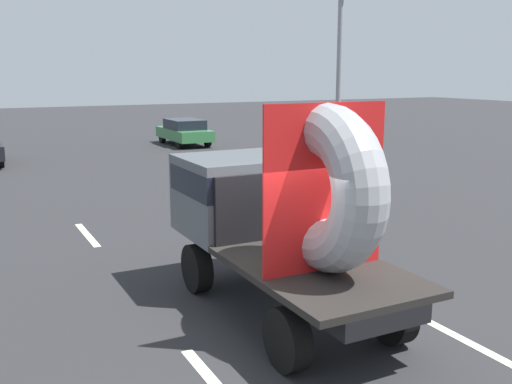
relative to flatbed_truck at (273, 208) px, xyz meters
The scene contains 7 objects.
ground_plane 1.99m from the flatbed_truck, 92.38° to the right, with size 120.00×120.00×0.00m, color #28282B.
flatbed_truck is the anchor object (origin of this frame).
traffic_light 9.72m from the flatbed_truck, 48.90° to the left, with size 0.42×0.36×6.85m.
lane_dash_left_far 6.23m from the flatbed_truck, 107.61° to the left, with size 2.20×0.16×0.01m, color beige.
lane_dash_right_near 3.47m from the flatbed_truck, 53.46° to the right, with size 2.25×0.16×0.01m, color beige.
lane_dash_right_far 6.26m from the flatbed_truck, 72.48° to the left, with size 2.28×0.16×0.01m, color beige.
oncoming_car 21.89m from the flatbed_truck, 73.30° to the left, with size 1.75×4.09×1.34m.
Camera 1 is at (-4.34, -6.80, 3.76)m, focal length 41.32 mm.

